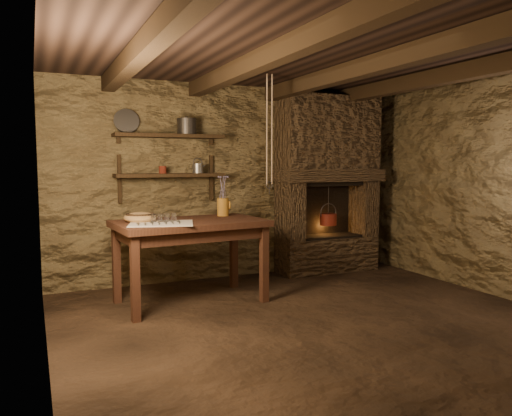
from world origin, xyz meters
name	(u,v)px	position (x,y,z in m)	size (l,w,h in m)	color
floor	(314,321)	(0.00, 0.00, 0.00)	(4.50, 4.50, 0.00)	black
back_wall	(233,182)	(0.00, 2.00, 1.20)	(4.50, 0.04, 2.40)	#493922
front_wall	(511,210)	(0.00, -2.00, 1.20)	(4.50, 0.04, 2.40)	#493922
left_wall	(42,198)	(-2.25, 0.00, 1.20)	(0.04, 4.00, 2.40)	#493922
right_wall	(495,185)	(2.25, 0.00, 1.20)	(0.04, 4.00, 2.40)	#493922
ceiling	(317,53)	(0.00, 0.00, 2.40)	(4.50, 4.00, 0.04)	black
beam_far_left	(145,47)	(-1.50, 0.00, 2.31)	(0.14, 3.95, 0.16)	black
beam_mid_left	(265,59)	(-0.50, 0.00, 2.31)	(0.14, 3.95, 0.16)	black
beam_mid_right	(364,68)	(0.50, 0.00, 2.31)	(0.14, 3.95, 0.16)	black
beam_far_right	(446,76)	(1.50, 0.00, 2.31)	(0.14, 3.95, 0.16)	black
shelf_lower	(170,175)	(-0.85, 1.84, 1.30)	(1.25, 0.30, 0.04)	black
shelf_upper	(169,136)	(-0.85, 1.84, 1.75)	(1.25, 0.30, 0.04)	black
hearth	(328,179)	(1.25, 1.77, 1.23)	(1.43, 0.51, 2.30)	#34261A
work_table	(190,258)	(-0.85, 1.06, 0.46)	(1.56, 0.98, 0.86)	black
linen_cloth	(161,223)	(-1.18, 0.90, 0.86)	(0.60, 0.48, 0.01)	silver
pewter_cutlery_row	(162,223)	(-1.18, 0.88, 0.87)	(0.50, 0.19, 0.01)	gray
drinking_glasses	(160,218)	(-1.16, 1.01, 0.90)	(0.19, 0.06, 0.08)	silver
stoneware_jug	(223,198)	(-0.38, 1.33, 1.05)	(0.16, 0.16, 0.45)	#9F681E
wooden_bowl	(140,218)	(-1.33, 1.16, 0.89)	(0.33, 0.33, 0.12)	olive
iron_stockpot	(187,127)	(-0.64, 1.84, 1.85)	(0.22, 0.22, 0.17)	#302D2B
tin_pan	(126,121)	(-1.31, 1.94, 1.91)	(0.28, 0.28, 0.04)	gray
small_kettle	(198,168)	(-0.51, 1.84, 1.38)	(0.17, 0.13, 0.18)	gray
rusty_tin	(163,170)	(-0.93, 1.84, 1.36)	(0.09, 0.09, 0.09)	#561A11
red_pot	(328,219)	(1.24, 1.72, 0.71)	(0.25, 0.24, 0.54)	maroon
hanging_ropes	(269,130)	(0.05, 1.05, 1.80)	(0.08, 0.08, 1.20)	beige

